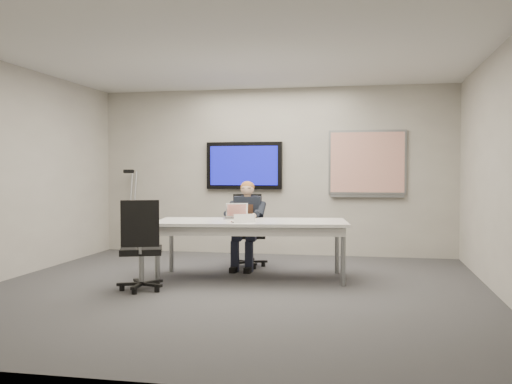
% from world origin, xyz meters
% --- Properties ---
extents(floor, '(6.00, 6.00, 0.02)m').
position_xyz_m(floor, '(0.00, 0.00, 0.00)').
color(floor, '#353537').
rests_on(floor, ground).
extents(ceiling, '(6.00, 6.00, 0.02)m').
position_xyz_m(ceiling, '(0.00, 0.00, 2.80)').
color(ceiling, silver).
rests_on(ceiling, wall_back).
extents(wall_back, '(6.00, 0.02, 2.80)m').
position_xyz_m(wall_back, '(0.00, 3.00, 1.40)').
color(wall_back, '#A09B90').
rests_on(wall_back, ground).
extents(wall_front, '(6.00, 0.02, 2.80)m').
position_xyz_m(wall_front, '(0.00, -3.00, 1.40)').
color(wall_front, '#A09B90').
rests_on(wall_front, ground).
extents(wall_left, '(0.02, 6.00, 2.80)m').
position_xyz_m(wall_left, '(-3.00, 0.00, 1.40)').
color(wall_left, '#A09B90').
rests_on(wall_left, ground).
extents(wall_right, '(0.02, 6.00, 2.80)m').
position_xyz_m(wall_right, '(3.00, 0.00, 1.40)').
color(wall_right, '#A09B90').
rests_on(wall_right, ground).
extents(conference_table, '(2.57, 1.35, 0.76)m').
position_xyz_m(conference_table, '(0.08, 0.75, 0.67)').
color(conference_table, white).
rests_on(conference_table, ground).
extents(tv_display, '(1.30, 0.09, 0.80)m').
position_xyz_m(tv_display, '(-0.50, 2.95, 1.50)').
color(tv_display, black).
rests_on(tv_display, wall_back).
extents(whiteboard, '(1.25, 0.08, 1.10)m').
position_xyz_m(whiteboard, '(1.55, 2.97, 1.53)').
color(whiteboard, gray).
rests_on(whiteboard, wall_back).
extents(office_chair_far, '(0.62, 0.62, 1.06)m').
position_xyz_m(office_chair_far, '(-0.17, 1.69, 0.33)').
color(office_chair_far, black).
rests_on(office_chair_far, ground).
extents(office_chair_near, '(0.65, 0.65, 1.07)m').
position_xyz_m(office_chair_near, '(-1.03, -0.28, 0.33)').
color(office_chair_near, black).
rests_on(office_chair_near, ground).
extents(seated_person, '(0.40, 0.69, 1.26)m').
position_xyz_m(seated_person, '(-0.15, 1.45, 0.51)').
color(seated_person, '#1E2132').
rests_on(seated_person, office_chair_far).
extents(crutch, '(0.39, 0.61, 1.50)m').
position_xyz_m(crutch, '(-2.47, 2.80, 0.73)').
color(crutch, '#A2A5AA').
rests_on(crutch, ground).
extents(laptop, '(0.34, 0.35, 0.21)m').
position_xyz_m(laptop, '(-0.19, 0.98, 0.81)').
color(laptop, '#B8B9BB').
rests_on(laptop, conference_table).
extents(name_tent, '(0.27, 0.17, 0.10)m').
position_xyz_m(name_tent, '(0.04, 0.51, 0.81)').
color(name_tent, white).
rests_on(name_tent, conference_table).
extents(pen, '(0.07, 0.15, 0.01)m').
position_xyz_m(pen, '(-0.11, 0.44, 0.76)').
color(pen, black).
rests_on(pen, conference_table).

